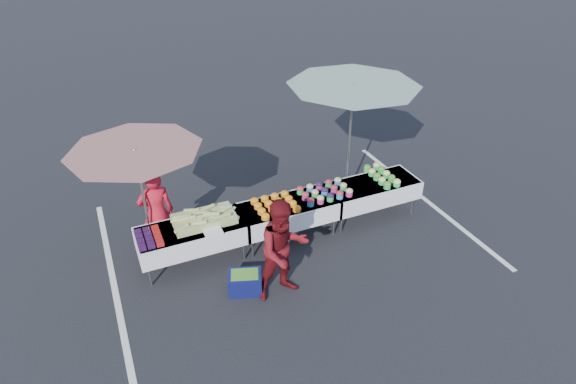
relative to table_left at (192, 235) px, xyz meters
name	(u,v)px	position (x,y,z in m)	size (l,w,h in m)	color
ground	(288,236)	(1.80, 0.00, -0.58)	(80.00, 80.00, 0.00)	black
stripe_left	(114,283)	(-1.40, 0.00, -0.58)	(0.10, 5.00, 0.00)	silver
stripe_right	(425,199)	(5.00, 0.00, -0.58)	(0.10, 5.00, 0.00)	silver
table_left	(192,235)	(0.00, 0.00, 0.00)	(1.86, 0.81, 0.75)	white
table_center	(288,211)	(1.80, 0.00, 0.00)	(1.86, 0.81, 0.75)	white
table_right	(372,190)	(3.60, 0.00, 0.00)	(1.86, 0.81, 0.75)	white
berry_punnets	(149,238)	(-0.71, -0.06, 0.21)	(0.40, 0.54, 0.08)	black
corn_pile	(204,218)	(0.26, 0.04, 0.26)	(1.16, 0.57, 0.26)	#A7AE59
plastic_bags	(213,232)	(0.30, -0.30, 0.19)	(0.30, 0.25, 0.05)	white
carrot_bowls	(276,205)	(1.55, -0.01, 0.22)	(0.75, 0.69, 0.11)	orange
potato_cups	(325,191)	(2.55, 0.00, 0.25)	(0.94, 0.58, 0.16)	#2B7ACB
bean_baskets	(382,175)	(3.86, 0.08, 0.24)	(0.36, 0.86, 0.15)	green
vendor	(157,213)	(-0.46, 0.55, 0.25)	(0.61, 0.40, 1.66)	red
customer	(284,250)	(1.14, -1.33, 0.29)	(0.85, 0.67, 1.76)	#610E14
umbrella_left	(136,160)	(-0.64, 0.40, 1.40)	(2.27, 2.27, 2.19)	black
umbrella_right	(353,96)	(3.42, 0.67, 1.75)	(3.09, 3.09, 2.58)	black
storage_bin	(245,282)	(0.57, -1.04, -0.40)	(0.63, 0.54, 0.35)	#0E1147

